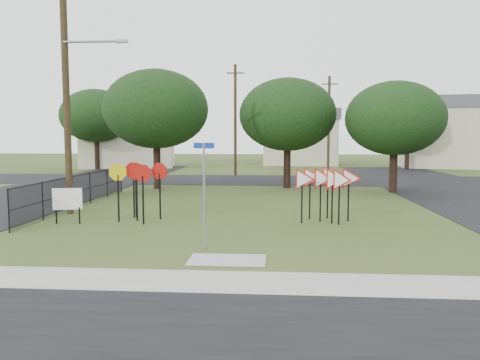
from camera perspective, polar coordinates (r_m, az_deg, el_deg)
name	(u,v)px	position (r m, az deg, el deg)	size (l,w,h in m)	color
ground	(235,240)	(14.66, -0.62, -7.34)	(140.00, 140.00, 0.00)	#33451A
sidewalk	(219,282)	(10.62, -2.58, -12.27)	(30.00, 1.60, 0.02)	#989890
planting_strip	(212,301)	(9.50, -3.46, -14.46)	(30.00, 0.80, 0.02)	#33451A
street_left	(30,196)	(27.80, -24.19, -1.74)	(8.00, 50.00, 0.02)	black
street_far	(258,180)	(34.42, 2.19, 0.01)	(60.00, 8.00, 0.02)	black
curb_pad	(227,260)	(12.34, -1.57, -9.74)	(2.00, 1.20, 0.02)	#989890
street_name_sign	(204,189)	(13.30, -4.39, -1.06)	(0.61, 0.19, 3.04)	gray
stop_sign_cluster	(138,177)	(18.28, -12.36, 0.36)	(2.09, 1.62, 2.23)	black
yield_sign_cluster	(326,181)	(17.82, 10.42, -0.08)	(2.69, 1.92, 2.11)	black
info_board	(67,200)	(18.34, -20.30, -2.31)	(1.04, 0.25, 1.32)	black
utility_pole_main	(67,87)	(20.66, -20.29, 10.56)	(3.55, 0.33, 10.00)	#392D1A
far_pole_a	(235,119)	(38.41, -0.58, 7.43)	(1.40, 0.24, 9.00)	#392D1A
far_pole_b	(329,123)	(42.54, 10.76, 6.80)	(1.40, 0.24, 8.50)	#392D1A
far_pole_c	(157,122)	(45.67, -10.06, 7.02)	(1.40, 0.24, 9.00)	#392D1A
fence_run	(80,190)	(22.45, -18.92, -1.16)	(0.05, 11.55, 1.50)	black
house_left	(129,132)	(50.59, -13.34, 5.72)	(10.58, 8.88, 7.20)	beige
house_mid	(299,137)	(54.32, 7.20, 5.26)	(8.40, 8.40, 6.20)	beige
house_right	(436,132)	(52.98, 22.81, 5.42)	(8.30, 8.30, 7.20)	beige
tree_near_left	(156,109)	(29.20, -10.19, 8.49)	(6.40, 6.40, 7.27)	black
tree_near_mid	(288,115)	(29.29, 5.82, 7.92)	(6.00, 6.00, 6.80)	black
tree_near_right	(395,118)	(28.10, 18.35, 7.14)	(5.60, 5.60, 6.33)	black
tree_far_left	(96,116)	(47.52, -17.16, 7.49)	(6.80, 6.80, 7.73)	black
tree_far_right	(408,122)	(48.00, 19.81, 6.63)	(6.00, 6.00, 6.80)	black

